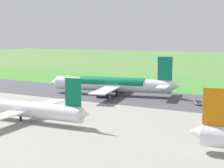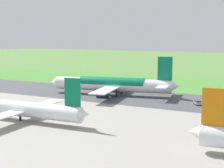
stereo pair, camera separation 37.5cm
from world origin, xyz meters
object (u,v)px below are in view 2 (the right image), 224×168
at_px(no_stopping_sign, 113,80).
at_px(traffic_cone_orange, 98,82).
at_px(airliner_main, 113,84).
at_px(service_car_ops, 197,103).
at_px(airliner_parked_mid, 21,108).

xyz_separation_m(no_stopping_sign, traffic_cone_orange, (6.41, 4.12, -1.29)).
relative_size(airliner_main, service_car_ops, 11.88).
relative_size(airliner_main, traffic_cone_orange, 97.81).
bearing_deg(service_car_ops, no_stopping_sign, -35.23).
xyz_separation_m(airliner_main, service_car_ops, (-35.32, 4.04, -3.51)).
relative_size(service_car_ops, traffic_cone_orange, 8.23).
relative_size(airliner_parked_mid, service_car_ops, 9.79).
bearing_deg(traffic_cone_orange, service_car_ops, 150.68).
xyz_separation_m(airliner_parked_mid, no_stopping_sign, (15.92, -84.05, -1.97)).
bearing_deg(service_car_ops, traffic_cone_orange, -29.32).
bearing_deg(no_stopping_sign, airliner_main, 118.28).
height_order(airliner_main, traffic_cone_orange, airliner_main).
distance_m(service_car_ops, traffic_cone_orange, 68.66).
bearing_deg(airliner_parked_mid, airliner_main, -92.52).
bearing_deg(service_car_ops, airliner_parked_mid, 50.97).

